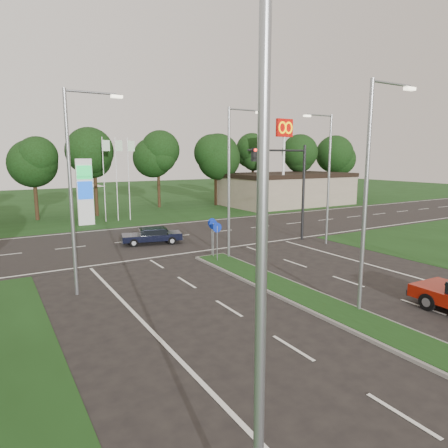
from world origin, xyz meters
TOP-DOWN VIEW (x-y plane):
  - verge_far at (0.00, 55.00)m, footprint 160.00×50.00m
  - cross_road at (0.00, 24.00)m, footprint 160.00×12.00m
  - median_kerb at (0.00, 4.00)m, footprint 2.00×26.00m
  - commercial_building at (22.00, 36.00)m, footprint 16.00×9.00m
  - streetlight_median_near at (1.00, 6.00)m, footprint 2.53×0.22m
  - streetlight_median_far at (1.00, 16.00)m, footprint 2.53×0.22m
  - streetlight_left_near at (-8.30, 0.00)m, footprint 2.53×0.22m
  - streetlight_left_far at (-8.30, 14.00)m, footprint 2.53×0.22m
  - streetlight_right_far at (8.80, 16.00)m, footprint 2.53×0.22m
  - traffic_signal at (7.19, 18.00)m, footprint 5.10×0.42m
  - median_signs at (0.00, 16.40)m, footprint 1.16×1.76m
  - gas_pylon at (-3.79, 33.05)m, footprint 5.80×1.26m
  - mcdonalds_sign at (18.00, 31.97)m, footprint 2.20×0.47m
  - treeline_far at (0.10, 39.93)m, footprint 6.00×6.00m
  - navy_sedan at (-1.72, 22.40)m, footprint 4.42×2.65m

SIDE VIEW (x-z plane):
  - verge_far at x=0.00m, z-range -0.01..0.01m
  - cross_road at x=0.00m, z-range -0.01..0.01m
  - median_kerb at x=0.00m, z-range 0.00..0.12m
  - navy_sedan at x=-1.72m, z-range 0.04..1.18m
  - median_signs at x=0.00m, z-range 0.52..2.90m
  - commercial_building at x=22.00m, z-range 0.00..4.00m
  - gas_pylon at x=-3.79m, z-range -0.80..7.20m
  - traffic_signal at x=7.19m, z-range 1.15..8.15m
  - streetlight_median_near at x=1.00m, z-range 0.58..9.58m
  - streetlight_median_far at x=1.00m, z-range 0.58..9.58m
  - streetlight_left_near at x=-8.30m, z-range 0.58..9.58m
  - streetlight_left_far at x=-8.30m, z-range 0.58..9.58m
  - streetlight_right_far at x=8.80m, z-range 0.58..9.58m
  - treeline_far at x=0.10m, z-range 1.88..11.78m
  - mcdonalds_sign at x=18.00m, z-range 2.79..13.19m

